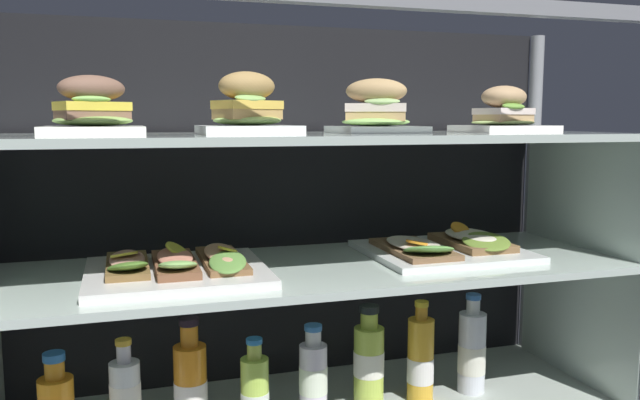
# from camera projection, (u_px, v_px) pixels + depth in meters

# --- Properties ---
(case_frame) EXTENTS (1.38, 0.48, 0.88)m
(case_frame) POSITION_uv_depth(u_px,v_px,m) (303.00, 199.00, 1.45)
(case_frame) COLOR gray
(case_frame) RESTS_ON ground
(riser_lower_tier) EXTENTS (1.31, 0.41, 0.31)m
(riser_lower_tier) POSITION_uv_depth(u_px,v_px,m) (320.00, 343.00, 1.36)
(riser_lower_tier) COLOR silver
(riser_lower_tier) RESTS_ON case_base_deck
(shelf_lower_glass) EXTENTS (1.32, 0.43, 0.02)m
(shelf_lower_glass) POSITION_uv_depth(u_px,v_px,m) (320.00, 268.00, 1.34)
(shelf_lower_glass) COLOR silver
(shelf_lower_glass) RESTS_ON riser_lower_tier
(riser_upper_tier) EXTENTS (1.31, 0.41, 0.26)m
(riser_upper_tier) POSITION_uv_depth(u_px,v_px,m) (320.00, 204.00, 1.32)
(riser_upper_tier) COLOR silver
(riser_upper_tier) RESTS_ON shelf_lower_glass
(shelf_upper_glass) EXTENTS (1.32, 0.43, 0.02)m
(shelf_upper_glass) POSITION_uv_depth(u_px,v_px,m) (320.00, 137.00, 1.30)
(shelf_upper_glass) COLOR silver
(shelf_upper_glass) RESTS_ON riser_upper_tier
(plated_roll_sandwich_left_of_center) EXTENTS (0.18, 0.18, 0.11)m
(plated_roll_sandwich_left_of_center) POSITION_uv_depth(u_px,v_px,m) (93.00, 113.00, 1.19)
(plated_roll_sandwich_left_of_center) COLOR white
(plated_roll_sandwich_left_of_center) RESTS_ON shelf_upper_glass
(plated_roll_sandwich_far_right) EXTENTS (0.19, 0.19, 0.12)m
(plated_roll_sandwich_far_right) POSITION_uv_depth(u_px,v_px,m) (247.00, 111.00, 1.26)
(plated_roll_sandwich_far_right) COLOR white
(plated_roll_sandwich_far_right) RESTS_ON shelf_upper_glass
(plated_roll_sandwich_near_left_corner) EXTENTS (0.18, 0.18, 0.12)m
(plated_roll_sandwich_near_left_corner) POSITION_uv_depth(u_px,v_px,m) (376.00, 112.00, 1.38)
(plated_roll_sandwich_near_left_corner) COLOR white
(plated_roll_sandwich_near_left_corner) RESTS_ON shelf_upper_glass
(plated_roll_sandwich_right_of_center) EXTENTS (0.18, 0.18, 0.10)m
(plated_roll_sandwich_right_of_center) POSITION_uv_depth(u_px,v_px,m) (503.00, 115.00, 1.44)
(plated_roll_sandwich_right_of_center) COLOR white
(plated_roll_sandwich_right_of_center) RESTS_ON shelf_upper_glass
(open_sandwich_tray_center) EXTENTS (0.34, 0.31, 0.06)m
(open_sandwich_tray_center) POSITION_uv_depth(u_px,v_px,m) (178.00, 267.00, 1.24)
(open_sandwich_tray_center) COLOR white
(open_sandwich_tray_center) RESTS_ON shelf_lower_glass
(open_sandwich_tray_mid_right) EXTENTS (0.34, 0.31, 0.06)m
(open_sandwich_tray_mid_right) POSITION_uv_depth(u_px,v_px,m) (446.00, 247.00, 1.43)
(open_sandwich_tray_mid_right) COLOR white
(open_sandwich_tray_mid_right) RESTS_ON shelf_lower_glass
(juice_bottle_back_left) EXTENTS (0.06, 0.06, 0.20)m
(juice_bottle_back_left) POSITION_uv_depth(u_px,v_px,m) (125.00, 397.00, 1.25)
(juice_bottle_back_left) COLOR white
(juice_bottle_back_left) RESTS_ON case_base_deck
(juice_bottle_back_right) EXTENTS (0.07, 0.07, 0.23)m
(juice_bottle_back_right) POSITION_uv_depth(u_px,v_px,m) (191.00, 385.00, 1.30)
(juice_bottle_back_right) COLOR orange
(juice_bottle_back_right) RESTS_ON case_base_deck
(juice_bottle_near_post) EXTENTS (0.06, 0.06, 0.19)m
(juice_bottle_near_post) POSITION_uv_depth(u_px,v_px,m) (255.00, 392.00, 1.31)
(juice_bottle_near_post) COLOR #B2D64F
(juice_bottle_near_post) RESTS_ON case_base_deck
(juice_bottle_front_middle) EXTENTS (0.06, 0.06, 0.20)m
(juice_bottle_front_middle) POSITION_uv_depth(u_px,v_px,m) (313.00, 377.00, 1.35)
(juice_bottle_front_middle) COLOR white
(juice_bottle_front_middle) RESTS_ON case_base_deck
(juice_bottle_front_fourth) EXTENTS (0.07, 0.07, 0.22)m
(juice_bottle_front_fourth) POSITION_uv_depth(u_px,v_px,m) (369.00, 362.00, 1.41)
(juice_bottle_front_fourth) COLOR #B3CE4A
(juice_bottle_front_fourth) RESTS_ON case_base_deck
(juice_bottle_front_right_end) EXTENTS (0.06, 0.06, 0.23)m
(juice_bottle_front_right_end) POSITION_uv_depth(u_px,v_px,m) (421.00, 360.00, 1.43)
(juice_bottle_front_right_end) COLOR gold
(juice_bottle_front_right_end) RESTS_ON case_base_deck
(juice_bottle_back_center) EXTENTS (0.06, 0.06, 0.23)m
(juice_bottle_back_center) POSITION_uv_depth(u_px,v_px,m) (471.00, 351.00, 1.48)
(juice_bottle_back_center) COLOR silver
(juice_bottle_back_center) RESTS_ON case_base_deck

